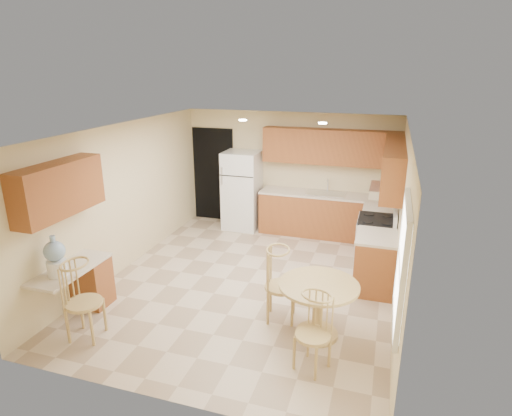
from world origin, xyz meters
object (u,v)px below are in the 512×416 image
(chair_table_a, at_px, (280,281))
(chair_desk, at_px, (77,297))
(dining_table, at_px, (318,302))
(chair_table_b, at_px, (312,330))
(refrigerator, at_px, (242,190))
(stove, at_px, (376,243))
(water_crock, at_px, (55,258))

(chair_table_a, relative_size, chair_desk, 1.00)
(dining_table, distance_m, chair_table_a, 0.59)
(chair_table_b, distance_m, chair_desk, 2.92)
(refrigerator, height_order, chair_table_b, refrigerator)
(dining_table, bearing_deg, stove, 74.97)
(refrigerator, distance_m, chair_table_b, 4.85)
(refrigerator, bearing_deg, water_crock, -103.64)
(chair_table_a, bearing_deg, chair_table_b, 25.11)
(chair_desk, distance_m, water_crock, 0.63)
(chair_table_b, relative_size, water_crock, 1.68)
(chair_table_a, xyz_separation_m, chair_desk, (-2.31, -1.17, -0.00))
(refrigerator, height_order, water_crock, refrigerator)
(stove, bearing_deg, chair_desk, -136.34)
(dining_table, height_order, water_crock, water_crock)
(chair_desk, bearing_deg, water_crock, -123.49)
(refrigerator, distance_m, dining_table, 4.19)
(stove, height_order, chair_table_b, stove)
(chair_table_a, relative_size, water_crock, 1.89)
(dining_table, xyz_separation_m, chair_desk, (-2.86, -1.02, 0.14))
(stove, height_order, chair_table_a, stove)
(stove, xyz_separation_m, water_crock, (-3.92, -3.11, 0.55))
(refrigerator, xyz_separation_m, water_crock, (-1.05, -4.33, 0.18))
(stove, bearing_deg, refrigerator, 157.01)
(dining_table, distance_m, water_crock, 3.45)
(refrigerator, relative_size, dining_table, 1.64)
(dining_table, bearing_deg, water_crock, -166.27)
(stove, relative_size, water_crock, 1.96)
(refrigerator, height_order, chair_desk, refrigerator)
(refrigerator, height_order, chair_table_a, refrigerator)
(stove, height_order, dining_table, stove)
(chair_table_a, distance_m, water_crock, 2.94)
(dining_table, xyz_separation_m, water_crock, (-3.31, -0.81, 0.52))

